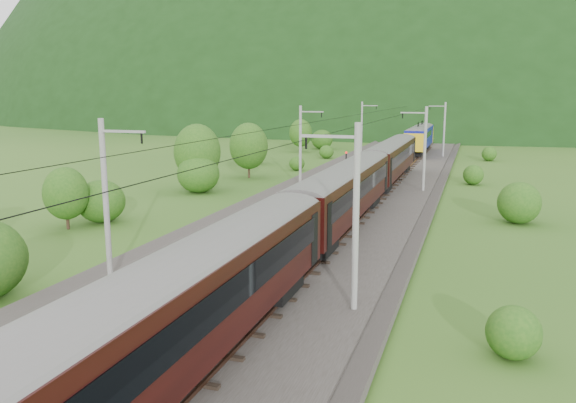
% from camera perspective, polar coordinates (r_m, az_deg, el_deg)
% --- Properties ---
extents(ground, '(600.00, 600.00, 0.00)m').
position_cam_1_polar(ground, '(26.82, -6.58, -9.79)').
color(ground, '#2E591B').
rests_on(ground, ground).
extents(railbed, '(14.00, 220.00, 0.30)m').
position_cam_1_polar(railbed, '(35.63, 0.24, -4.23)').
color(railbed, '#38332D').
rests_on(railbed, ground).
extents(track_left, '(2.40, 220.00, 0.27)m').
position_cam_1_polar(track_left, '(36.38, -3.36, -3.58)').
color(track_left, '#523123').
rests_on(track_left, railbed).
extents(track_right, '(2.40, 220.00, 0.27)m').
position_cam_1_polar(track_right, '(34.92, 3.99, -4.20)').
color(track_right, '#523123').
rests_on(track_right, railbed).
extents(catenary_left, '(2.54, 192.28, 8.00)m').
position_cam_1_polar(catenary_left, '(57.44, 1.34, 5.92)').
color(catenary_left, gray).
rests_on(catenary_left, railbed).
extents(catenary_right, '(2.54, 192.28, 8.00)m').
position_cam_1_polar(catenary_right, '(55.09, 13.65, 5.41)').
color(catenary_right, gray).
rests_on(catenary_right, railbed).
extents(overhead_wires, '(4.83, 198.00, 0.03)m').
position_cam_1_polar(overhead_wires, '(34.49, 0.25, 6.99)').
color(overhead_wires, black).
rests_on(overhead_wires, ground).
extents(mountain_main, '(504.00, 360.00, 244.00)m').
position_cam_1_polar(mountain_main, '(283.03, 16.52, 8.49)').
color(mountain_main, black).
rests_on(mountain_main, ground).
extents(mountain_ridge, '(336.00, 280.00, 132.00)m').
position_cam_1_polar(mountain_ridge, '(348.30, -3.58, 9.27)').
color(mountain_ridge, black).
rests_on(mountain_ridge, ground).
extents(train, '(2.88, 115.64, 5.00)m').
position_cam_1_polar(train, '(38.72, 5.79, 1.88)').
color(train, black).
rests_on(train, ground).
extents(hazard_post_near, '(0.17, 0.17, 1.59)m').
position_cam_1_polar(hazard_post_near, '(83.12, 11.00, 4.90)').
color(hazard_post_near, red).
rests_on(hazard_post_near, railbed).
extents(hazard_post_far, '(0.15, 0.15, 1.43)m').
position_cam_1_polar(hazard_post_far, '(91.81, 11.96, 5.35)').
color(hazard_post_far, red).
rests_on(hazard_post_far, railbed).
extents(signal, '(0.26, 0.26, 2.35)m').
position_cam_1_polar(signal, '(68.14, 5.92, 4.26)').
color(signal, black).
rests_on(signal, railbed).
extents(vegetation_left, '(11.12, 142.52, 6.60)m').
position_cam_1_polar(vegetation_left, '(51.99, -10.60, 3.19)').
color(vegetation_left, '#205115').
rests_on(vegetation_left, ground).
extents(vegetation_right, '(7.71, 103.11, 2.93)m').
position_cam_1_polar(vegetation_right, '(28.20, 19.32, -6.62)').
color(vegetation_right, '#205115').
rests_on(vegetation_right, ground).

